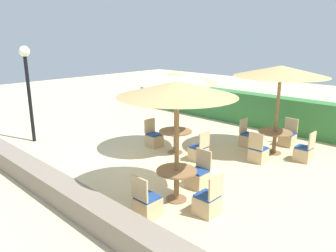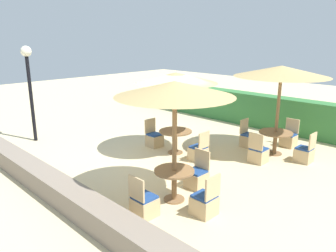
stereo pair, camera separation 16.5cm
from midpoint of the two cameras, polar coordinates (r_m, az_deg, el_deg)
ground_plane at (r=10.15m, az=-2.83°, el=-5.56°), size 40.00×40.00×0.00m
hedge_row at (r=14.20m, az=13.66°, el=2.91°), size 13.00×0.70×1.33m
stone_border at (r=8.30m, az=-20.28°, el=-9.58°), size 10.00×0.56×0.51m
lamp_post at (r=12.23m, az=-23.71°, el=8.13°), size 0.36×0.36×3.32m
parasol_back_right at (r=10.48m, az=18.62°, el=9.02°), size 2.81×2.81×2.78m
round_table_back_right at (r=10.86m, az=17.71°, el=-1.71°), size 1.04×1.04×0.73m
patio_chair_back_right_south at (r=10.08m, az=14.97°, el=-4.64°), size 0.46×0.46×0.93m
patio_chair_back_right_west at (r=11.41m, az=13.29°, el=-2.18°), size 0.46×0.46×0.93m
patio_chair_back_right_north at (r=11.86m, az=19.73°, el=-2.03°), size 0.46×0.46×0.93m
patio_chair_back_right_east at (r=10.58m, az=22.19°, el=-4.34°), size 0.46×0.46×0.93m
parasol_front_right at (r=6.88m, az=0.92°, el=6.40°), size 2.56×2.56×2.72m
round_table_front_right at (r=7.46m, az=0.85°, el=-9.00°), size 0.91×0.91×0.73m
patio_chair_front_right_north at (r=8.21m, az=4.73°, el=-8.85°), size 0.46×0.46×0.93m
patio_chair_front_right_south at (r=6.97m, az=-4.37°, el=-13.50°), size 0.46×0.46×0.93m
patio_chair_front_right_east at (r=7.05m, az=6.23°, el=-13.17°), size 0.46×0.46×0.93m
parasol_center at (r=10.01m, az=0.88°, el=8.33°), size 2.55×2.55×2.57m
round_table_center at (r=10.39m, az=0.84°, el=-1.68°), size 1.04×1.04×0.74m
patio_chair_center_east at (r=9.89m, az=4.93°, el=-4.54°), size 0.46×0.46×0.93m
patio_chair_center_west at (r=11.11m, az=-2.93°, el=-2.26°), size 0.46×0.46×0.93m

